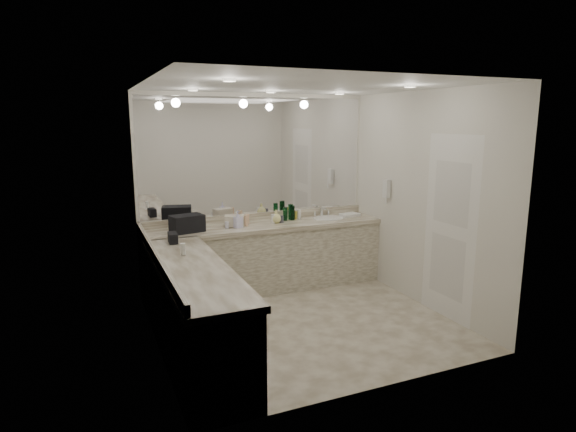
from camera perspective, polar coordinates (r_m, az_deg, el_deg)
name	(u,v)px	position (r m, az deg, el deg)	size (l,w,h in m)	color
floor	(303,322)	(5.59, 1.77, -12.42)	(3.20, 3.20, 0.00)	beige
ceiling	(304,85)	(5.14, 1.95, 15.20)	(3.20, 3.20, 0.00)	white
wall_back	(257,191)	(6.58, -3.70, 2.96)	(3.20, 0.02, 2.60)	silver
wall_left	(152,221)	(4.77, -15.84, -0.62)	(0.02, 3.00, 2.60)	silver
wall_right	(423,200)	(6.06, 15.70, 1.84)	(0.02, 3.00, 2.60)	silver
vanity_back_base	(265,259)	(6.49, -2.71, -5.10)	(3.20, 0.60, 0.84)	beige
vanity_back_top	(265,226)	(6.37, -2.72, -1.23)	(3.20, 0.64, 0.06)	beige
vanity_left_base	(193,315)	(4.79, -11.15, -11.39)	(0.60, 2.40, 0.84)	beige
vanity_left_top	(193,269)	(4.64, -11.24, -6.23)	(0.64, 2.42, 0.06)	beige
backsplash_back	(258,216)	(6.62, -3.61, -0.06)	(3.20, 0.04, 0.10)	beige
backsplash_left	(156,256)	(4.85, -15.39, -4.65)	(0.04, 3.00, 0.10)	beige
mirror_back	(257,156)	(6.52, -3.72, 7.08)	(3.12, 0.01, 1.55)	white
mirror_left	(150,172)	(4.70, -16.01, 5.07)	(0.01, 2.92, 1.55)	white
sink	(328,219)	(6.76, 4.81, -0.32)	(0.44, 0.44, 0.03)	white
faucet	(322,211)	(6.93, 4.00, 0.61)	(0.24, 0.16, 0.14)	silver
wall_phone	(387,189)	(6.57, 11.60, 3.19)	(0.06, 0.10, 0.24)	white
door	(450,228)	(5.72, 18.60, -1.41)	(0.02, 0.82, 2.10)	white
black_toiletry_bag	(187,223)	(6.02, -11.87, -0.83)	(0.39, 0.24, 0.22)	black
black_bag_spill	(173,238)	(5.52, -13.49, -2.57)	(0.09, 0.20, 0.11)	black
cream_cosmetic_case	(234,221)	(6.24, -6.37, -0.61)	(0.24, 0.15, 0.14)	beige
hand_towel	(350,215)	(6.93, 7.34, 0.15)	(0.26, 0.17, 0.04)	white
lotion_left	(183,250)	(4.98, -12.35, -3.97)	(0.05, 0.05, 0.12)	white
soap_bottle_a	(199,220)	(6.18, -10.46, -0.49)	(0.08, 0.08, 0.22)	beige
soap_bottle_b	(238,219)	(6.16, -5.98, -0.39)	(0.10, 0.10, 0.22)	#DAD5FB
soap_bottle_c	(276,216)	(6.42, -1.44, -0.05)	(0.14, 0.14, 0.18)	#E9E48F
green_bottle_0	(285,214)	(6.58, -0.32, 0.26)	(0.06, 0.06, 0.18)	#0C5021
green_bottle_1	(292,213)	(6.60, 0.53, 0.37)	(0.06, 0.06, 0.20)	#0C5021
green_bottle_2	(291,212)	(6.64, 0.30, 0.50)	(0.06, 0.06, 0.21)	#0C5021
amenity_bottle_0	(233,222)	(6.22, -6.56, -0.74)	(0.04, 0.04, 0.12)	#F2D84C
amenity_bottle_1	(273,219)	(6.40, -1.78, -0.34)	(0.05, 0.05, 0.12)	white
amenity_bottle_2	(246,221)	(6.25, -4.98, -0.56)	(0.05, 0.05, 0.14)	#E0B28C
amenity_bottle_3	(247,219)	(6.42, -4.87, -0.32)	(0.06, 0.06, 0.12)	#E0B28C
amenity_bottle_4	(296,215)	(6.67, 1.00, 0.11)	(0.05, 0.05, 0.11)	#F2D84C
amenity_bottle_5	(227,225)	(6.16, -7.26, -1.06)	(0.05, 0.05, 0.08)	silver
amenity_bottle_6	(299,215)	(6.65, 1.33, 0.18)	(0.05, 0.05, 0.14)	white
amenity_bottle_7	(281,219)	(6.45, -0.80, -0.38)	(0.06, 0.06, 0.09)	#3F3F4C
amenity_bottle_8	(194,223)	(6.23, -11.08, -0.83)	(0.05, 0.05, 0.13)	white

